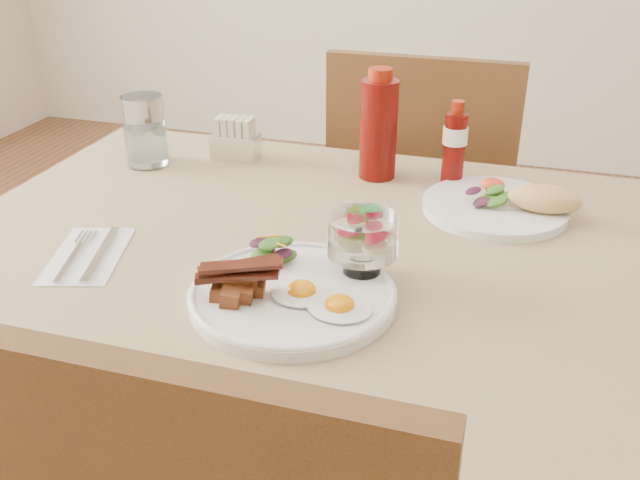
# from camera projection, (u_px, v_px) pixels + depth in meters

# --- Properties ---
(table) EXTENTS (1.33, 0.88, 0.75)m
(table) POSITION_uv_depth(u_px,v_px,m) (356.00, 302.00, 1.13)
(table) COLOR brown
(table) RESTS_ON ground
(chair_far) EXTENTS (0.42, 0.42, 0.93)m
(chair_far) POSITION_uv_depth(u_px,v_px,m) (422.00, 213.00, 1.75)
(chair_far) COLOR brown
(chair_far) RESTS_ON ground
(main_plate) EXTENTS (0.28, 0.28, 0.02)m
(main_plate) POSITION_uv_depth(u_px,v_px,m) (293.00, 296.00, 0.96)
(main_plate) COLOR white
(main_plate) RESTS_ON table
(fried_eggs) EXTENTS (0.16, 0.12, 0.02)m
(fried_eggs) POSITION_uv_depth(u_px,v_px,m) (320.00, 299.00, 0.92)
(fried_eggs) COLOR white
(fried_eggs) RESTS_ON main_plate
(bacon_potato_pile) EXTENTS (0.12, 0.08, 0.05)m
(bacon_potato_pile) POSITION_uv_depth(u_px,v_px,m) (238.00, 281.00, 0.93)
(bacon_potato_pile) COLOR maroon
(bacon_potato_pile) RESTS_ON main_plate
(side_salad) EXTENTS (0.07, 0.07, 0.04)m
(side_salad) POSITION_uv_depth(u_px,v_px,m) (273.00, 251.00, 1.02)
(side_salad) COLOR #275316
(side_salad) RESTS_ON main_plate
(fruit_cup) EXTENTS (0.10, 0.10, 0.10)m
(fruit_cup) POSITION_uv_depth(u_px,v_px,m) (363.00, 236.00, 0.98)
(fruit_cup) COLOR white
(fruit_cup) RESTS_ON main_plate
(second_plate) EXTENTS (0.27, 0.25, 0.06)m
(second_plate) POSITION_uv_depth(u_px,v_px,m) (507.00, 204.00, 1.20)
(second_plate) COLOR white
(second_plate) RESTS_ON table
(ketchup_bottle) EXTENTS (0.09, 0.09, 0.21)m
(ketchup_bottle) POSITION_uv_depth(u_px,v_px,m) (378.00, 127.00, 1.32)
(ketchup_bottle) COLOR #510604
(ketchup_bottle) RESTS_ON table
(hot_sauce_bottle) EXTENTS (0.06, 0.06, 0.16)m
(hot_sauce_bottle) POSITION_uv_depth(u_px,v_px,m) (454.00, 145.00, 1.29)
(hot_sauce_bottle) COLOR #510604
(hot_sauce_bottle) RESTS_ON table
(sugar_caddy) EXTENTS (0.09, 0.05, 0.09)m
(sugar_caddy) POSITION_uv_depth(u_px,v_px,m) (235.00, 141.00, 1.43)
(sugar_caddy) COLOR silver
(sugar_caddy) RESTS_ON table
(water_glass) EXTENTS (0.08, 0.08, 0.14)m
(water_glass) POSITION_uv_depth(u_px,v_px,m) (145.00, 135.00, 1.39)
(water_glass) COLOR white
(water_glass) RESTS_ON table
(napkin_cutlery) EXTENTS (0.15, 0.21, 0.01)m
(napkin_cutlery) POSITION_uv_depth(u_px,v_px,m) (89.00, 255.00, 1.07)
(napkin_cutlery) COLOR white
(napkin_cutlery) RESTS_ON table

